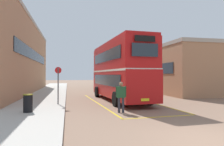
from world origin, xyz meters
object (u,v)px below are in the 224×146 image
double_decker_bus (119,70)px  bus_stop_sign (58,82)px  single_deck_bus (114,78)px  pedestrian_boarding (121,95)px  litter_bin (28,103)px

double_decker_bus → bus_stop_sign: size_ratio=4.09×
double_decker_bus → bus_stop_sign: 5.40m
single_deck_bus → pedestrian_boarding: size_ratio=5.30×
single_deck_bus → litter_bin: (-9.62, -22.35, -1.02)m
single_deck_bus → bus_stop_sign: 21.19m
double_decker_bus → bus_stop_sign: (-4.82, -2.27, -0.86)m
bus_stop_sign → litter_bin: bearing=-116.7°
double_decker_bus → litter_bin: 8.27m
pedestrian_boarding → bus_stop_sign: bearing=137.6°
single_deck_bus → pedestrian_boarding: (-4.66, -22.77, -0.64)m
pedestrian_boarding → bus_stop_sign: size_ratio=0.69×
litter_bin → bus_stop_sign: (1.42, 2.81, 1.04)m
double_decker_bus → pedestrian_boarding: bearing=-103.1°
single_deck_bus → litter_bin: size_ratio=9.60×
pedestrian_boarding → litter_bin: pedestrian_boarding is taller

